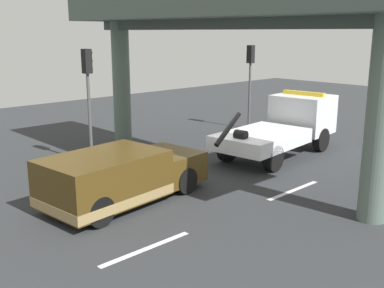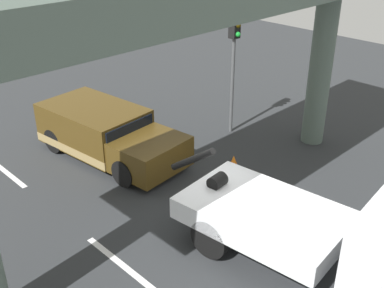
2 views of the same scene
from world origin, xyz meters
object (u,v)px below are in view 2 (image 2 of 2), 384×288
Objects in this scene: tow_truck_white at (343,238)px; towed_van_green at (106,134)px; traffic_cone_orange at (233,165)px; traffic_light_near at (234,47)px.

towed_van_green is at bearing -179.41° from tow_truck_white.
traffic_cone_orange is at bearing 157.49° from tow_truck_white.
towed_van_green is at bearing -151.84° from traffic_cone_orange.
tow_truck_white is 8.48m from towed_van_green.
tow_truck_white is 8.25m from traffic_light_near.
traffic_cone_orange is at bearing 28.16° from towed_van_green.
towed_van_green is at bearing -111.26° from traffic_light_near.
tow_truck_white is at bearing 0.59° from towed_van_green.
tow_truck_white is 5.15m from traffic_cone_orange.
traffic_light_near reaches higher than traffic_cone_orange.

